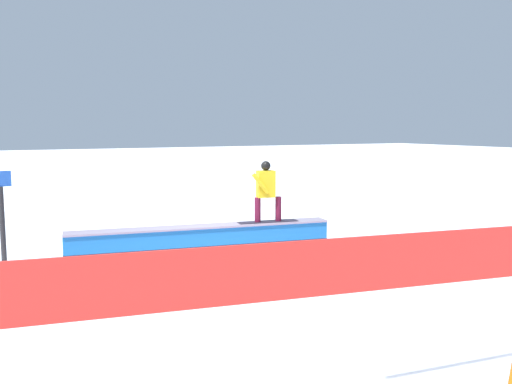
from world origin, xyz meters
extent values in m
plane|color=white|center=(0.00, 0.00, 0.00)|extent=(120.00, 120.00, 0.00)
cube|color=blue|center=(0.00, 0.00, 0.31)|extent=(5.90, 1.40, 0.62)
cube|color=black|center=(0.00, 0.00, 0.15)|extent=(5.91, 1.41, 0.15)
cube|color=#9689A2|center=(0.00, 0.00, 0.64)|extent=(5.91, 1.46, 0.04)
cube|color=#221E2C|center=(-1.53, 0.25, 0.66)|extent=(1.43, 0.51, 0.01)
cylinder|color=maroon|center=(-1.28, 0.21, 0.95)|extent=(0.16, 0.16, 0.56)
cylinder|color=maroon|center=(-1.78, 0.30, 0.95)|extent=(0.16, 0.16, 0.56)
cube|color=yellow|center=(-1.48, 0.24, 1.54)|extent=(0.43, 0.30, 0.61)
sphere|color=black|center=(-1.48, 0.24, 1.96)|extent=(0.22, 0.22, 0.22)
cylinder|color=yellow|center=(-1.27, 0.38, 1.57)|extent=(0.42, 0.16, 0.49)
cylinder|color=yellow|center=(-1.60, 0.10, 1.57)|extent=(0.24, 0.13, 0.55)
cube|color=red|center=(0.00, 3.65, 0.49)|extent=(12.69, 2.15, 0.98)
cylinder|color=#262628|center=(4.04, -0.29, 0.85)|extent=(0.10, 0.10, 1.71)
cube|color=blue|center=(4.04, -0.29, 1.86)|extent=(0.40, 0.04, 0.30)
camera|label=1|loc=(4.52, 11.33, 2.87)|focal=38.76mm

